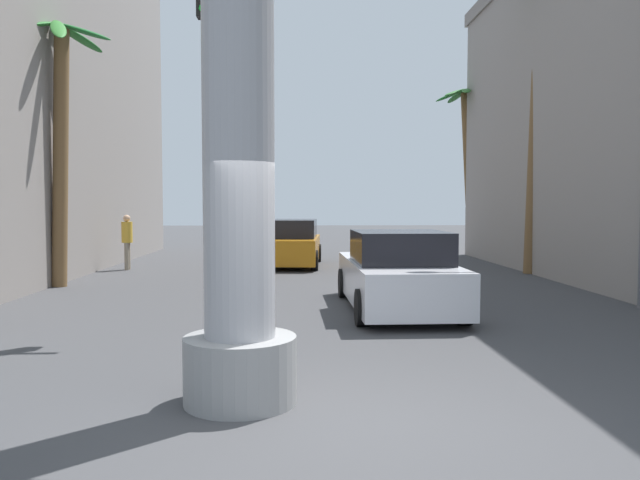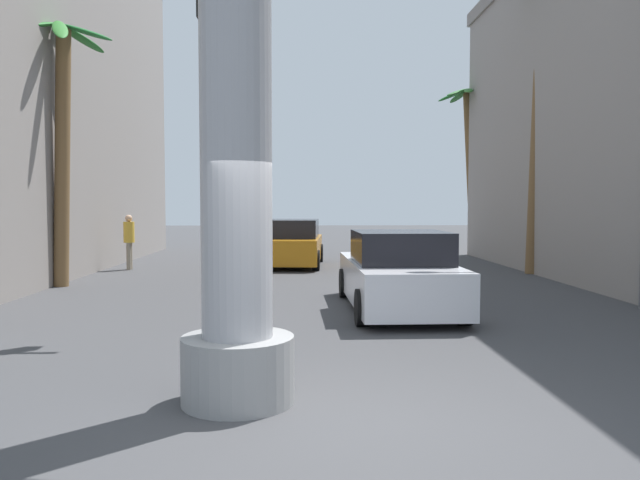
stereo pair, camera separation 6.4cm
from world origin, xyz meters
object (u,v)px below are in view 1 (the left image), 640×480
object	(u,v)px
car_far	(289,244)
palm_tree_far_right	(467,145)
traffic_light_mast	(35,71)
palm_tree_mid_right	(536,87)
pedestrian_far_left	(127,238)
car_lead	(397,274)
palm_tree_mid_left	(59,121)
street_lamp	(622,104)

from	to	relation	value
car_far	palm_tree_far_right	size ratio (longest dim) A/B	0.64
traffic_light_mast	car_far	xyz separation A→B (m)	(4.27, 9.98, -3.62)
palm_tree_mid_right	pedestrian_far_left	bearing A→B (deg)	173.11
car_far	palm_tree_mid_right	bearing A→B (deg)	-19.44
car_lead	palm_tree_mid_left	distance (m)	9.43
traffic_light_mast	car_lead	xyz separation A→B (m)	(6.44, 1.07, -3.65)
car_lead	palm_tree_mid_left	size ratio (longest dim) A/B	0.71
pedestrian_far_left	palm_tree_mid_left	bearing A→B (deg)	-98.30
traffic_light_mast	car_far	distance (m)	11.44
street_lamp	pedestrian_far_left	distance (m)	14.40
palm_tree_far_right	pedestrian_far_left	bearing A→B (deg)	-155.86
car_far	palm_tree_mid_left	world-z (taller)	palm_tree_mid_left
traffic_light_mast	car_far	size ratio (longest dim) A/B	1.40
palm_tree_far_right	pedestrian_far_left	distance (m)	14.02
pedestrian_far_left	palm_tree_mid_right	bearing A→B (deg)	-6.89
traffic_light_mast	palm_tree_mid_left	distance (m)	5.16
palm_tree_mid_left	palm_tree_far_right	xyz separation A→B (m)	(12.98, 9.50, 0.33)
car_lead	palm_tree_mid_left	world-z (taller)	palm_tree_mid_left
car_lead	palm_tree_mid_right	size ratio (longest dim) A/B	0.50
street_lamp	palm_tree_mid_right	bearing A→B (deg)	83.20
palm_tree_mid_right	palm_tree_far_right	xyz separation A→B (m)	(-0.05, 7.06, -1.07)
traffic_light_mast	street_lamp	bearing A→B (deg)	5.60
palm_tree_mid_right	pedestrian_far_left	distance (m)	13.34
street_lamp	car_lead	xyz separation A→B (m)	(-4.41, 0.00, -3.33)
street_lamp	palm_tree_mid_left	xyz separation A→B (m)	(-12.27, 3.89, 0.12)
car_lead	palm_tree_far_right	distance (m)	14.82
street_lamp	palm_tree_mid_left	bearing A→B (deg)	162.41
car_lead	pedestrian_far_left	bearing A→B (deg)	132.95
car_lead	car_far	bearing A→B (deg)	103.71
car_far	palm_tree_mid_left	distance (m)	8.33
palm_tree_mid_left	palm_tree_far_right	size ratio (longest dim) A/B	0.97
car_far	palm_tree_mid_left	bearing A→B (deg)	-138.55
street_lamp	palm_tree_mid_right	size ratio (longest dim) A/B	0.68
traffic_light_mast	pedestrian_far_left	distance (m)	9.54
car_far	pedestrian_far_left	bearing A→B (deg)	-168.04
palm_tree_mid_left	palm_tree_mid_right	distance (m)	13.33
palm_tree_mid_left	car_far	bearing A→B (deg)	41.45
palm_tree_mid_left	palm_tree_mid_right	bearing A→B (deg)	10.60
street_lamp	car_lead	distance (m)	5.52
car_far	palm_tree_far_right	xyz separation A→B (m)	(7.28, 4.47, 3.75)
palm_tree_mid_left	pedestrian_far_left	bearing A→B (deg)	81.70
car_lead	pedestrian_far_left	xyz separation A→B (m)	(-7.29, 7.83, 0.32)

